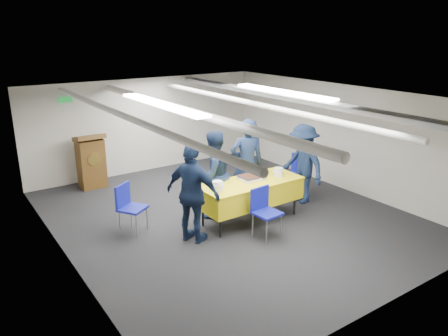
{
  "coord_description": "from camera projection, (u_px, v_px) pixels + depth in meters",
  "views": [
    {
      "loc": [
        -4.42,
        -6.33,
        3.44
      ],
      "look_at": [
        -0.22,
        -0.2,
        1.05
      ],
      "focal_mm": 35.0,
      "sensor_mm": 36.0,
      "label": 1
    }
  ],
  "objects": [
    {
      "name": "sailor_c",
      "position": [
        193.0,
        193.0,
        7.16
      ],
      "size": [
        0.82,
        1.08,
        1.7
      ],
      "primitive_type": "imported",
      "rotation": [
        0.0,
        0.0,
        2.03
      ],
      "color": "#0E1A33",
      "rests_on": "ground"
    },
    {
      "name": "serving_table",
      "position": [
        250.0,
        192.0,
        8.04
      ],
      "size": [
        1.97,
        0.8,
        0.77
      ],
      "color": "black",
      "rests_on": "ground"
    },
    {
      "name": "sailor_b",
      "position": [
        213.0,
        175.0,
        8.14
      ],
      "size": [
        0.86,
        0.69,
        1.66
      ],
      "primitive_type": "imported",
      "rotation": [
        0.0,
        0.0,
        3.22
      ],
      "color": "#0E1A33",
      "rests_on": "ground"
    },
    {
      "name": "chair_near",
      "position": [
        264.0,
        207.0,
        7.42
      ],
      "size": [
        0.46,
        0.46,
        0.87
      ],
      "color": "gray",
      "rests_on": "ground"
    },
    {
      "name": "sailor_a",
      "position": [
        247.0,
        164.0,
        8.5
      ],
      "size": [
        0.78,
        0.65,
        1.81
      ],
      "primitive_type": "imported",
      "rotation": [
        0.0,
        0.0,
        2.75
      ],
      "color": "#0E1A33",
      "rests_on": "ground"
    },
    {
      "name": "sheet_cake",
      "position": [
        252.0,
        177.0,
        8.06
      ],
      "size": [
        0.47,
        0.36,
        0.09
      ],
      "color": "white",
      "rests_on": "serving_table"
    },
    {
      "name": "sailor_d",
      "position": [
        303.0,
        164.0,
        8.84
      ],
      "size": [
        0.61,
        1.06,
        1.63
      ],
      "primitive_type": "imported",
      "rotation": [
        0.0,
        0.0,
        -1.57
      ],
      "color": "#0E1A33",
      "rests_on": "ground"
    },
    {
      "name": "chair_left",
      "position": [
        128.0,
        203.0,
        7.59
      ],
      "size": [
        0.58,
        0.58,
        0.87
      ],
      "color": "gray",
      "rests_on": "ground"
    },
    {
      "name": "podium",
      "position": [
        91.0,
        161.0,
        9.75
      ],
      "size": [
        0.62,
        0.53,
        1.25
      ],
      "color": "brown",
      "rests_on": "ground"
    },
    {
      "name": "plate_stack_right",
      "position": [
        279.0,
        172.0,
        8.25
      ],
      "size": [
        0.2,
        0.2,
        0.16
      ],
      "color": "white",
      "rests_on": "serving_table"
    },
    {
      "name": "room_shell",
      "position": [
        219.0,
        119.0,
        8.22
      ],
      "size": [
        6.0,
        7.0,
        2.3
      ],
      "color": "beige",
      "rests_on": "ground"
    },
    {
      "name": "chair_right",
      "position": [
        296.0,
        171.0,
        9.34
      ],
      "size": [
        0.5,
        0.5,
        0.87
      ],
      "color": "gray",
      "rests_on": "ground"
    },
    {
      "name": "plate_stack_left",
      "position": [
        217.0,
        186.0,
        7.5
      ],
      "size": [
        0.21,
        0.21,
        0.17
      ],
      "color": "white",
      "rests_on": "serving_table"
    },
    {
      "name": "ground",
      "position": [
        227.0,
        215.0,
        8.41
      ],
      "size": [
        7.0,
        7.0,
        0.0
      ],
      "primitive_type": "plane",
      "color": "black",
      "rests_on": "ground"
    }
  ]
}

